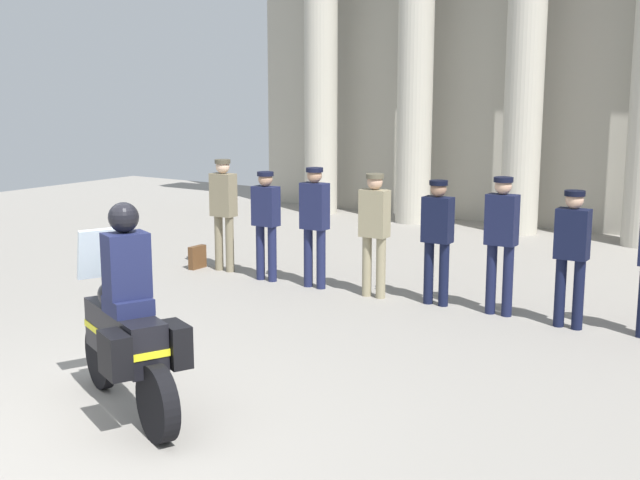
{
  "coord_description": "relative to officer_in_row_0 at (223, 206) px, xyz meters",
  "views": [
    {
      "loc": [
        5.39,
        -4.31,
        2.89
      ],
      "look_at": [
        0.47,
        2.98,
        1.23
      ],
      "focal_mm": 47.07,
      "sensor_mm": 36.0,
      "label": 1
    }
  ],
  "objects": [
    {
      "name": "motorcycle_with_rider",
      "position": [
        3.07,
        -4.88,
        -0.23
      ],
      "size": [
        1.97,
        1.05,
        1.9
      ],
      "rotation": [
        0.0,
        0.0,
        2.73
      ],
      "color": "black",
      "rests_on": "ground_plane"
    },
    {
      "name": "officer_in_row_0",
      "position": [
        0.0,
        0.0,
        0.0
      ],
      "size": [
        0.39,
        0.24,
        1.74
      ],
      "rotation": [
        0.0,
        0.0,
        3.17
      ],
      "color": "#7A7056",
      "rests_on": "ground_plane"
    },
    {
      "name": "colonnade_backdrop",
      "position": [
        3.73,
        6.31,
        2.92
      ],
      "size": [
        15.78,
        1.58,
        7.46
      ],
      "color": "#A49F91",
      "rests_on": "ground_plane"
    },
    {
      "name": "officer_in_row_2",
      "position": [
        1.78,
        -0.11,
        -0.01
      ],
      "size": [
        0.39,
        0.24,
        1.72
      ],
      "rotation": [
        0.0,
        0.0,
        3.17
      ],
      "color": "#191E42",
      "rests_on": "ground_plane"
    },
    {
      "name": "officer_in_row_1",
      "position": [
        0.93,
        -0.14,
        -0.07
      ],
      "size": [
        0.39,
        0.24,
        1.62
      ],
      "rotation": [
        0.0,
        0.0,
        3.17
      ],
      "color": "#191E42",
      "rests_on": "ground_plane"
    },
    {
      "name": "ground_plane",
      "position": [
        2.98,
        -5.44,
        -1.02
      ],
      "size": [
        28.42,
        28.42,
        0.0
      ],
      "primitive_type": "plane",
      "color": "gray"
    },
    {
      "name": "officer_in_row_5",
      "position": [
        4.51,
        0.0,
        0.01
      ],
      "size": [
        0.39,
        0.24,
        1.75
      ],
      "rotation": [
        0.0,
        0.0,
        3.17
      ],
      "color": "#141938",
      "rests_on": "ground_plane"
    },
    {
      "name": "officer_in_row_3",
      "position": [
        2.75,
        -0.1,
        -0.03
      ],
      "size": [
        0.39,
        0.24,
        1.69
      ],
      "rotation": [
        0.0,
        0.0,
        3.17
      ],
      "color": "gray",
      "rests_on": "ground_plane"
    },
    {
      "name": "officer_in_row_4",
      "position": [
        3.63,
        0.0,
        -0.05
      ],
      "size": [
        0.39,
        0.24,
        1.65
      ],
      "rotation": [
        0.0,
        0.0,
        3.17
      ],
      "color": "black",
      "rests_on": "ground_plane"
    },
    {
      "name": "officer_in_row_6",
      "position": [
        5.42,
        -0.08,
        -0.05
      ],
      "size": [
        0.39,
        0.24,
        1.65
      ],
      "rotation": [
        0.0,
        0.0,
        3.17
      ],
      "color": "black",
      "rests_on": "ground_plane"
    },
    {
      "name": "briefcase_on_ground",
      "position": [
        -0.47,
        -0.11,
        -0.84
      ],
      "size": [
        0.1,
        0.32,
        0.36
      ],
      "primitive_type": "cube",
      "color": "brown",
      "rests_on": "ground_plane"
    }
  ]
}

